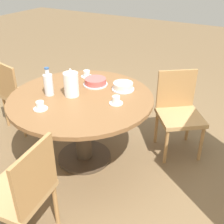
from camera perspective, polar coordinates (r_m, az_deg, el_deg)
name	(u,v)px	position (r m, az deg, el deg)	size (l,w,h in m)	color
ground_plane	(85,158)	(2.96, -5.58, -9.21)	(14.00, 14.00, 0.00)	brown
dining_table	(82,111)	(2.65, -6.15, 0.30)	(1.33, 1.33, 0.71)	#473828
chair_a	(20,93)	(3.39, -18.22, 3.63)	(0.49, 0.49, 0.84)	#A87A47
chair_b	(22,191)	(2.04, -17.80, -15.12)	(0.47, 0.47, 0.84)	#A87A47
chair_c	(179,111)	(2.93, 13.38, 0.22)	(0.59, 0.59, 0.84)	#A87A47
coffee_pot	(71,83)	(2.56, -8.30, 5.75)	(0.13, 0.13, 0.26)	white
water_bottle	(48,84)	(2.62, -12.78, 5.58)	(0.08, 0.08, 0.26)	silver
cake_main	(95,82)	(2.79, -3.39, 6.14)	(0.24, 0.24, 0.07)	silver
cake_second	(123,86)	(2.68, 2.26, 5.23)	(0.22, 0.22, 0.07)	silver
cup_a	(40,106)	(2.41, -14.36, 1.17)	(0.12, 0.12, 0.07)	silver
cup_b	(87,74)	(2.99, -5.16, 7.64)	(0.12, 0.12, 0.07)	silver
cup_c	(116,101)	(2.42, 0.84, 2.33)	(0.12, 0.12, 0.07)	silver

